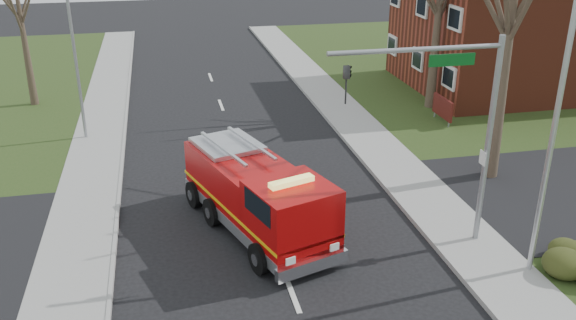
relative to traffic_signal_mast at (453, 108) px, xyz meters
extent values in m
plane|color=black|center=(-5.21, -1.50, -4.71)|extent=(120.00, 120.00, 0.00)
cube|color=gray|center=(0.99, -1.50, -4.63)|extent=(2.40, 80.00, 0.15)
cube|color=gray|center=(-11.41, -1.50, -4.63)|extent=(2.40, 80.00, 0.15)
cube|color=maroon|center=(13.79, 16.50, -1.21)|extent=(15.00, 10.00, 7.00)
cube|color=silver|center=(6.24, 16.50, -2.71)|extent=(0.12, 1.40, 1.20)
cube|color=#521613|center=(5.29, 11.00, -3.81)|extent=(0.12, 2.00, 1.00)
cylinder|color=gray|center=(5.29, 10.20, -4.26)|extent=(0.08, 0.08, 0.90)
cylinder|color=gray|center=(5.29, 11.80, -4.26)|extent=(0.08, 0.08, 0.90)
cone|color=#3E3024|center=(4.29, 4.50, 1.29)|extent=(0.64, 0.64, 12.00)
cone|color=#3E3024|center=(5.79, 13.50, 0.54)|extent=(0.56, 0.56, 10.50)
cone|color=#3E3024|center=(-15.21, 18.50, -0.21)|extent=(0.44, 0.44, 9.00)
cylinder|color=gray|center=(1.29, 0.00, -1.31)|extent=(0.18, 0.18, 6.80)
cylinder|color=gray|center=(-1.31, 0.00, 1.79)|extent=(5.20, 0.14, 0.14)
cube|color=#0C591E|center=(-0.21, 0.00, 1.44)|extent=(1.40, 0.06, 0.35)
imported|color=black|center=(-3.31, 0.00, 1.44)|extent=(0.22, 0.18, 1.10)
cylinder|color=#B7BABF|center=(1.99, -2.00, -0.51)|extent=(0.16, 0.16, 8.40)
cylinder|color=gray|center=(-12.01, 12.50, -1.21)|extent=(0.14, 0.14, 7.00)
cube|color=#A40708|center=(-5.91, 3.36, -3.33)|extent=(3.64, 5.11, 1.86)
cube|color=#A40708|center=(-4.85, 0.16, -3.20)|extent=(2.92, 2.92, 2.13)
cube|color=#B7BABF|center=(-5.58, 2.35, -4.09)|extent=(4.38, 7.30, 0.40)
cube|color=#E5B20C|center=(-5.58, 2.35, -3.60)|extent=(4.39, 7.31, 0.11)
cube|color=black|center=(-4.55, -0.77, -2.53)|extent=(1.93, 0.71, 0.75)
cube|color=#E5D866|center=(-4.85, 0.16, -2.00)|extent=(1.45, 0.74, 0.16)
cylinder|color=black|center=(-5.92, -0.29, -4.22)|extent=(0.60, 1.02, 0.98)
cylinder|color=black|center=(-3.73, 0.44, -4.22)|extent=(0.60, 1.02, 0.98)
cylinder|color=black|center=(-7.51, 4.52, -4.22)|extent=(0.60, 1.02, 0.98)
cylinder|color=black|center=(-5.32, 5.24, -4.22)|extent=(0.60, 1.02, 0.98)
camera|label=1|loc=(-8.40, -15.71, 5.53)|focal=38.00mm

